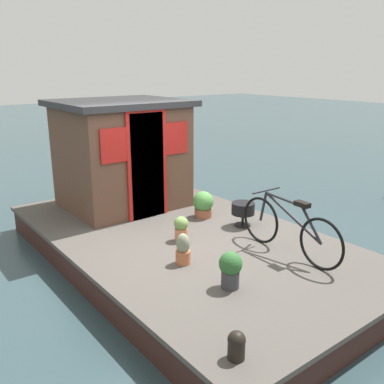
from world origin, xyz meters
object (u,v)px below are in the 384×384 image
at_px(mooring_bollard, 236,345).
at_px(potted_plant_sage, 181,228).
at_px(bicycle, 289,228).
at_px(potted_plant_rosemary, 183,249).
at_px(charcoal_grill, 243,209).
at_px(potted_plant_ivy, 203,204).
at_px(potted_plant_thyme, 230,268).
at_px(houseboat_cabin, 122,153).

bearing_deg(mooring_bollard, potted_plant_sage, -25.99).
bearing_deg(bicycle, potted_plant_rosemary, 63.31).
height_order(potted_plant_sage, potted_plant_rosemary, potted_plant_rosemary).
bearing_deg(mooring_bollard, charcoal_grill, -45.05).
xyz_separation_m(potted_plant_sage, potted_plant_rosemary, (-0.62, 0.42, 0.00)).
xyz_separation_m(bicycle, potted_plant_ivy, (1.82, -0.05, -0.15)).
bearing_deg(potted_plant_thyme, potted_plant_rosemary, 3.87).
relative_size(potted_plant_sage, potted_plant_rosemary, 0.88).
bearing_deg(potted_plant_rosemary, houseboat_cabin, -12.71).
bearing_deg(potted_plant_thyme, bicycle, -81.14).
distance_m(potted_plant_rosemary, mooring_bollard, 1.89).
xyz_separation_m(potted_plant_rosemary, potted_plant_thyme, (-0.81, -0.05, 0.04)).
height_order(houseboat_cabin, charcoal_grill, houseboat_cabin).
relative_size(charcoal_grill, mooring_bollard, 1.43).
relative_size(potted_plant_thyme, mooring_bollard, 1.64).
distance_m(houseboat_cabin, potted_plant_ivy, 1.70).
bearing_deg(charcoal_grill, potted_plant_sage, 84.23).
bearing_deg(potted_plant_ivy, charcoal_grill, -161.38).
bearing_deg(houseboat_cabin, potted_plant_sage, 175.41).
height_order(potted_plant_sage, charcoal_grill, charcoal_grill).
xyz_separation_m(potted_plant_sage, potted_plant_ivy, (0.58, -0.87, 0.03)).
relative_size(potted_plant_rosemary, charcoal_grill, 1.08).
bearing_deg(mooring_bollard, bicycle, -60.50).
relative_size(potted_plant_sage, potted_plant_ivy, 0.82).
distance_m(potted_plant_thyme, mooring_bollard, 1.22).
height_order(houseboat_cabin, potted_plant_rosemary, houseboat_cabin).
distance_m(potted_plant_ivy, potted_plant_rosemary, 1.76).
bearing_deg(potted_plant_thyme, potted_plant_ivy, -31.67).
xyz_separation_m(houseboat_cabin, potted_plant_rosemary, (-2.56, 0.58, -0.74)).
height_order(potted_plant_thyme, charcoal_grill, potted_plant_thyme).
xyz_separation_m(bicycle, charcoal_grill, (1.13, -0.28, -0.10)).
bearing_deg(mooring_bollard, potted_plant_ivy, -34.52).
bearing_deg(potted_plant_sage, bicycle, -146.49).
relative_size(potted_plant_rosemary, mooring_bollard, 1.55).
bearing_deg(bicycle, charcoal_grill, -13.84).
bearing_deg(potted_plant_thyme, potted_plant_sage, -14.44).
bearing_deg(potted_plant_sage, potted_plant_rosemary, 145.58).
distance_m(potted_plant_rosemary, charcoal_grill, 1.61).
distance_m(houseboat_cabin, mooring_bollard, 4.57).
bearing_deg(mooring_bollard, potted_plant_thyme, -40.06).
bearing_deg(potted_plant_thyme, charcoal_grill, -48.13).
height_order(potted_plant_ivy, potted_plant_rosemary, potted_plant_ivy).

